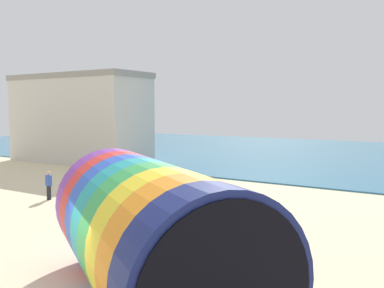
# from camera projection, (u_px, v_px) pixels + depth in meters

# --- Properties ---
(sea) EXTENTS (120.00, 40.00, 0.10)m
(sea) POSITION_uv_depth(u_px,v_px,m) (371.00, 157.00, 43.70)
(sea) COLOR teal
(sea) RESTS_ON ground
(giant_inflatable_tube) EXTENTS (8.80, 7.50, 3.68)m
(giant_inflatable_tube) POSITION_uv_depth(u_px,v_px,m) (150.00, 234.00, 10.88)
(giant_inflatable_tube) COLOR purple
(giant_inflatable_tube) RESTS_ON ground
(bystander_near_water) EXTENTS (0.40, 0.30, 1.59)m
(bystander_near_water) POSITION_uv_depth(u_px,v_px,m) (49.00, 185.00, 23.45)
(bystander_near_water) COLOR black
(bystander_near_water) RESTS_ON ground
(promenade_building) EXTENTS (13.92, 5.34, 8.13)m
(promenade_building) POSITION_uv_depth(u_px,v_px,m) (79.00, 118.00, 39.73)
(promenade_building) COLOR beige
(promenade_building) RESTS_ON ground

